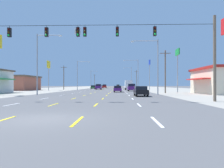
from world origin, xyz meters
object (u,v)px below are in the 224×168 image
sedan_inner_right_near (118,89)px  suv_inner_right_distant_c (118,86)px  streetlight_right_row_1 (136,72)px  streetlight_right_row_2 (131,76)px  hatchback_far_left_farther (93,87)px  pole_sign_left_row_1 (49,68)px  sedan_far_left_farthest (96,87)px  sedan_far_left_distant_b (101,86)px  pole_sign_right_row_1 (177,59)px  streetlight_left_row_0 (40,59)px  sedan_far_right_nearest (141,91)px  pole_sign_right_row_2 (149,67)px  suv_inner_left_distant_a (105,86)px  suv_far_right_mid (131,87)px  streetlight_left_row_2 (92,78)px  suv_inner_left_far (99,87)px  box_truck_far_right_midfar (129,84)px  streetlight_left_row_1 (79,73)px

sedan_inner_right_near → suv_inner_right_distant_c: bearing=90.0°
streetlight_right_row_1 → streetlight_right_row_2: 33.69m
hatchback_far_left_farther → streetlight_right_row_2: 25.08m
sedan_inner_right_near → hatchback_far_left_farther: size_ratio=1.15×
suv_inner_right_distant_c → pole_sign_left_row_1: (-20.60, -68.35, 5.80)m
sedan_far_left_farthest → pole_sign_left_row_1: bearing=-104.9°
sedan_far_left_distant_b → streetlight_right_row_1: size_ratio=0.44×
pole_sign_right_row_1 → streetlight_left_row_0: size_ratio=0.93×
sedan_far_right_nearest → pole_sign_right_row_2: size_ratio=0.44×
pole_sign_left_row_1 → sedan_inner_right_near: bearing=-31.8°
sedan_far_left_distant_b → suv_inner_right_distant_c: 10.88m
streetlight_right_row_1 → pole_sign_left_row_1: bearing=-163.6°
sedan_far_right_nearest → streetlight_left_row_0: size_ratio=0.44×
suv_inner_left_distant_a → suv_far_right_mid: bearing=-77.9°
hatchback_far_left_farther → streetlight_right_row_2: size_ratio=0.37×
pole_sign_right_row_2 → streetlight_left_row_2: bearing=127.2°
sedan_inner_right_near → suv_inner_left_far: bearing=104.7°
sedan_inner_right_near → suv_inner_left_far: (-7.01, 26.75, 0.27)m
box_truck_far_right_midfar → suv_inner_right_distant_c: bearing=93.6°
hatchback_far_left_farther → suv_inner_right_distant_c: 46.05m
suv_inner_left_distant_a → sedan_far_left_distant_b: suv_inner_left_distant_a is taller
streetlight_left_row_0 → hatchback_far_left_farther: bearing=86.6°
pole_sign_left_row_1 → pole_sign_right_row_2: bearing=17.4°
sedan_far_left_distant_b → box_truck_far_right_midfar: bearing=-75.8°
sedan_inner_right_near → streetlight_left_row_0: bearing=-135.2°
sedan_inner_right_near → streetlight_left_row_0: size_ratio=0.44×
box_truck_far_right_midfar → pole_sign_right_row_1: 26.65m
suv_inner_left_far → streetlight_left_row_0: streetlight_left_row_0 is taller
sedan_inner_right_near → streetlight_left_row_2: (-13.23, 54.33, 4.36)m
suv_inner_left_distant_a → streetlight_left_row_2: size_ratio=0.55×
suv_far_right_mid → streetlight_left_row_2: streetlight_left_row_2 is taller
pole_sign_right_row_2 → streetlight_right_row_1: pole_sign_right_row_2 is taller
suv_far_right_mid → sedan_far_left_distant_b: (-14.08, 69.39, -0.27)m
sedan_inner_right_near → suv_inner_left_far: size_ratio=0.92×
pole_sign_right_row_1 → streetlight_left_row_2: bearing=115.3°
box_truck_far_right_midfar → pole_sign_left_row_1: bearing=-158.2°
sedan_far_left_farthest → suv_inner_right_distant_c: size_ratio=0.92×
suv_far_right_mid → streetlight_right_row_2: bearing=86.8°
sedan_far_left_farthest → suv_inner_left_far: bearing=-81.4°
pole_sign_right_row_2 → suv_far_right_mid: bearing=-116.5°
pole_sign_left_row_1 → hatchback_far_left_farther: bearing=66.1°
suv_inner_left_far → sedan_far_right_nearest: bearing=-76.6°
sedan_far_left_distant_b → pole_sign_right_row_1: pole_sign_right_row_1 is taller
suv_inner_right_distant_c → streetlight_left_row_1: 62.06m
hatchback_far_left_farther → sedan_far_left_farthest: 14.23m
suv_far_right_mid → sedan_far_left_farthest: 44.42m
sedan_far_right_nearest → streetlight_left_row_2: size_ratio=0.51×
box_truck_far_right_midfar → streetlight_left_row_1: streetlight_left_row_1 is taller
pole_sign_left_row_1 → sedan_far_left_farthest: bearing=75.1°
suv_inner_left_far → streetlight_left_row_2: 28.56m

